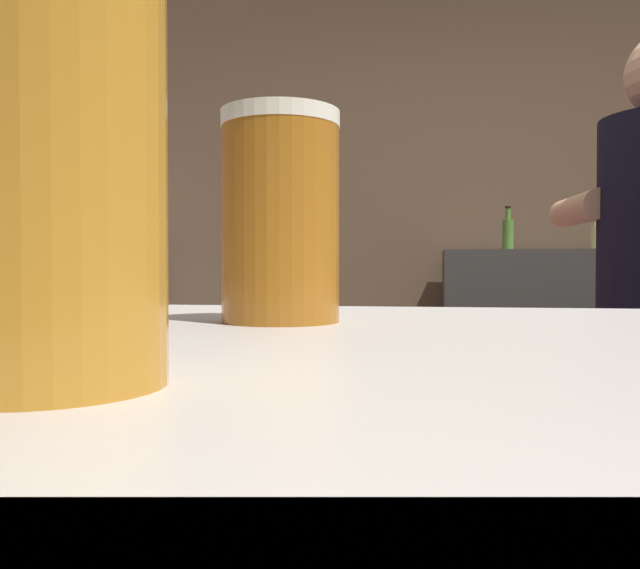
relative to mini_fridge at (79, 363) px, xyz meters
name	(u,v)px	position (x,y,z in m)	size (l,w,h in m)	color
wall_back	(479,221)	(2.07, 0.45, 0.75)	(5.20, 0.10, 2.70)	brown
prep_counter	(629,472)	(2.42, -0.96, -0.16)	(2.10, 0.60, 0.88)	brown
back_shelf	(536,370)	(2.33, 0.17, -0.01)	(0.90, 0.36, 1.18)	#3C3B37
mini_fridge	(79,363)	(0.00, 0.00, 0.00)	(0.55, 0.58, 1.20)	white
mixing_bowl	(532,325)	(2.12, -0.96, 0.31)	(0.17, 0.17, 0.05)	#D15131
pint_glass_near	(45,149)	(1.66, -2.97, 0.52)	(0.07, 0.07, 0.14)	orange
pint_glass_far	(281,217)	(1.67, -2.72, 0.52)	(0.08, 0.08, 0.14)	#A9631C
bottle_soy	(597,236)	(2.61, 0.19, 0.65)	(0.06, 0.06, 0.17)	#D7D188
bottle_hot_sauce	(508,233)	(2.18, 0.08, 0.66)	(0.05, 0.05, 0.21)	#548C35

